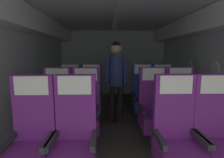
# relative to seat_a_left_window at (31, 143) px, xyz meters

# --- Properties ---
(ground) EXTENTS (3.79, 6.31, 0.02)m
(ground) POSITION_rel_seat_a_left_window_xyz_m (1.00, 1.37, -0.52)
(ground) COLOR #3D3833
(fuselage_shell) EXTENTS (3.67, 5.96, 2.25)m
(fuselage_shell) POSITION_rel_seat_a_left_window_xyz_m (1.00, 1.64, 1.12)
(fuselage_shell) COLOR silver
(fuselage_shell) RESTS_ON ground
(seat_a_left_window) EXTENTS (0.47, 0.49, 1.21)m
(seat_a_left_window) POSITION_rel_seat_a_left_window_xyz_m (0.00, 0.00, 0.00)
(seat_a_left_window) COLOR #38383D
(seat_a_left_window) RESTS_ON ground
(seat_a_left_aisle) EXTENTS (0.47, 0.49, 1.21)m
(seat_a_left_aisle) POSITION_rel_seat_a_left_window_xyz_m (0.45, 0.01, 0.00)
(seat_a_left_aisle) COLOR #38383D
(seat_a_left_aisle) RESTS_ON ground
(seat_a_right_aisle) EXTENTS (0.47, 0.49, 1.21)m
(seat_a_right_aisle) POSITION_rel_seat_a_left_window_xyz_m (1.99, 0.01, 0.00)
(seat_a_right_aisle) COLOR #38383D
(seat_a_right_aisle) RESTS_ON ground
(seat_a_right_window) EXTENTS (0.47, 0.49, 1.21)m
(seat_a_right_window) POSITION_rel_seat_a_left_window_xyz_m (1.55, 0.01, 0.00)
(seat_a_right_window) COLOR #38383D
(seat_a_right_window) RESTS_ON ground
(seat_b_left_window) EXTENTS (0.47, 0.49, 1.21)m
(seat_b_left_window) POSITION_rel_seat_a_left_window_xyz_m (-0.00, 0.96, 0.00)
(seat_b_left_window) COLOR #38383D
(seat_b_left_window) RESTS_ON ground
(seat_b_left_aisle) EXTENTS (0.47, 0.49, 1.21)m
(seat_b_left_aisle) POSITION_rel_seat_a_left_window_xyz_m (0.46, 0.95, 0.00)
(seat_b_left_aisle) COLOR #38383D
(seat_b_left_aisle) RESTS_ON ground
(seat_b_right_aisle) EXTENTS (0.47, 0.49, 1.21)m
(seat_b_right_aisle) POSITION_rel_seat_a_left_window_xyz_m (1.99, 0.96, 0.00)
(seat_b_right_aisle) COLOR #38383D
(seat_b_right_aisle) RESTS_ON ground
(seat_b_right_window) EXTENTS (0.47, 0.49, 1.21)m
(seat_b_right_window) POSITION_rel_seat_a_left_window_xyz_m (1.55, 0.97, 0.00)
(seat_b_right_window) COLOR #38383D
(seat_b_right_window) RESTS_ON ground
(seat_c_left_window) EXTENTS (0.47, 0.49, 1.21)m
(seat_c_left_window) POSITION_rel_seat_a_left_window_xyz_m (0.01, 1.90, 0.00)
(seat_c_left_window) COLOR #38383D
(seat_c_left_window) RESTS_ON ground
(seat_c_left_aisle) EXTENTS (0.47, 0.49, 1.21)m
(seat_c_left_aisle) POSITION_rel_seat_a_left_window_xyz_m (0.45, 1.91, 0.00)
(seat_c_left_aisle) COLOR #38383D
(seat_c_left_aisle) RESTS_ON ground
(seat_c_right_aisle) EXTENTS (0.47, 0.49, 1.21)m
(seat_c_right_aisle) POSITION_rel_seat_a_left_window_xyz_m (2.00, 1.91, 0.00)
(seat_c_right_aisle) COLOR #38383D
(seat_c_right_aisle) RESTS_ON ground
(seat_c_right_window) EXTENTS (0.47, 0.49, 1.21)m
(seat_c_right_window) POSITION_rel_seat_a_left_window_xyz_m (1.56, 1.90, 0.00)
(seat_c_right_window) COLOR #38383D
(seat_c_right_window) RESTS_ON ground
(flight_attendant) EXTENTS (0.43, 0.28, 1.67)m
(flight_attendant) POSITION_rel_seat_a_left_window_xyz_m (0.98, 1.77, 0.53)
(flight_attendant) COLOR black
(flight_attendant) RESTS_ON ground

